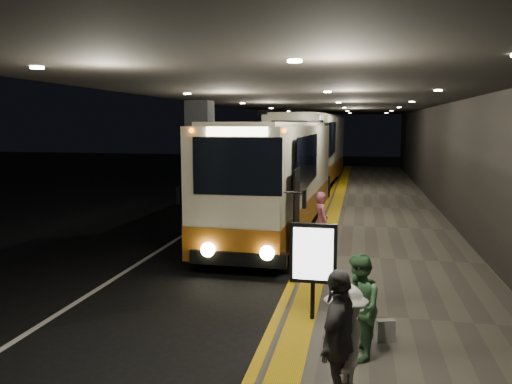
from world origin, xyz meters
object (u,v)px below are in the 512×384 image
(passenger_waiting_white, at_px, (345,343))
(info_sign, at_px, (313,255))
(coach_main, at_px, (277,181))
(stanchion_post, at_px, (311,251))
(coach_second, at_px, (311,153))
(passenger_waiting_green, at_px, (358,307))
(bag_polka, at_px, (385,331))
(passenger_boarding, at_px, (321,221))
(passenger_waiting_grey, at_px, (339,340))

(passenger_waiting_white, bearing_deg, info_sign, -170.68)
(coach_main, height_order, stanchion_post, coach_main)
(coach_second, distance_m, info_sign, 20.32)
(coach_second, bearing_deg, info_sign, -81.37)
(passenger_waiting_green, distance_m, info_sign, 1.60)
(bag_polka, relative_size, stanchion_post, 0.33)
(coach_second, height_order, bag_polka, coach_second)
(stanchion_post, bearing_deg, passenger_boarding, 88.72)
(coach_second, bearing_deg, passenger_waiting_green, -79.63)
(passenger_waiting_green, relative_size, info_sign, 0.90)
(coach_second, height_order, passenger_waiting_green, coach_second)
(coach_second, xyz_separation_m, passenger_boarding, (1.80, -15.23, -0.97))
(coach_second, relative_size, info_sign, 7.42)
(passenger_waiting_green, distance_m, passenger_waiting_grey, 1.44)
(passenger_waiting_green, height_order, passenger_waiting_grey, passenger_waiting_grey)
(passenger_waiting_green, bearing_deg, passenger_boarding, 179.47)
(passenger_waiting_white, bearing_deg, stanchion_post, -174.81)
(coach_main, distance_m, passenger_waiting_grey, 11.04)
(coach_main, distance_m, passenger_waiting_green, 9.74)
(bag_polka, distance_m, stanchion_post, 3.76)
(passenger_waiting_green, height_order, bag_polka, passenger_waiting_green)
(passenger_boarding, height_order, passenger_waiting_green, passenger_boarding)
(passenger_boarding, xyz_separation_m, passenger_waiting_green, (1.04, -6.32, -0.03))
(coach_main, relative_size, passenger_boarding, 7.03)
(passenger_boarding, relative_size, stanchion_post, 1.52)
(passenger_boarding, height_order, bag_polka, passenger_boarding)
(passenger_boarding, xyz_separation_m, info_sign, (0.24, -4.99, 0.36))
(info_sign, bearing_deg, coach_second, 95.91)
(coach_second, bearing_deg, passenger_boarding, -80.41)
(coach_main, relative_size, bag_polka, 31.99)
(coach_main, xyz_separation_m, passenger_boarding, (1.72, -2.99, -0.74))
(coach_second, relative_size, passenger_boarding, 7.92)
(passenger_waiting_grey, relative_size, info_sign, 1.01)
(passenger_boarding, distance_m, passenger_waiting_green, 6.40)
(passenger_boarding, bearing_deg, bag_polka, 169.91)
(passenger_boarding, bearing_deg, coach_second, -17.99)
(passenger_waiting_white, distance_m, bag_polka, 2.04)
(coach_main, distance_m, info_sign, 8.22)
(coach_main, height_order, passenger_waiting_grey, coach_main)
(passenger_waiting_grey, relative_size, bag_polka, 4.89)
(passenger_waiting_grey, bearing_deg, coach_second, -157.68)
(passenger_waiting_green, xyz_separation_m, passenger_waiting_grey, (-0.23, -1.41, 0.09))
(info_sign, bearing_deg, passenger_waiting_green, -58.93)
(coach_main, xyz_separation_m, passenger_waiting_white, (2.60, -10.52, -0.81))
(coach_main, relative_size, stanchion_post, 10.69)
(info_sign, bearing_deg, passenger_waiting_grey, -78.17)
(coach_main, xyz_separation_m, stanchion_post, (1.67, -5.23, -1.02))
(passenger_waiting_grey, distance_m, stanchion_post, 5.57)
(passenger_waiting_white, distance_m, passenger_waiting_grey, 0.25)
(coach_main, height_order, passenger_waiting_green, coach_main)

